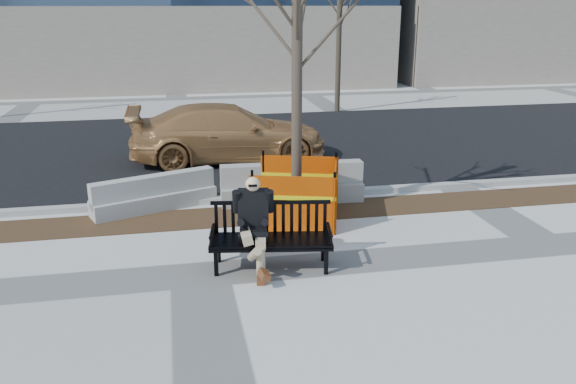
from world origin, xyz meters
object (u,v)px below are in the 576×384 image
bench (271,268)px  sedan (229,160)px  seated_man (254,267)px  jersey_barrier_right (292,202)px  jersey_barrier_left (155,209)px  tree_fence (296,219)px

bench → sedan: 7.12m
bench → seated_man: size_ratio=1.34×
sedan → jersey_barrier_right: sedan is taller
jersey_barrier_left → seated_man: bearing=-84.1°
sedan → jersey_barrier_right: size_ratio=1.72×
seated_man → bench: bearing=-10.8°
jersey_barrier_left → jersey_barrier_right: (2.93, -0.08, 0.00)m
bench → jersey_barrier_right: (1.02, 3.25, 0.00)m
seated_man → jersey_barrier_left: 3.62m
seated_man → jersey_barrier_right: 3.40m
sedan → jersey_barrier_right: 4.00m
bench → seated_man: (-0.27, 0.10, 0.00)m
seated_man → jersey_barrier_right: size_ratio=0.49×
seated_man → jersey_barrier_right: bearing=77.1°
sedan → jersey_barrier_left: bearing=152.8°
seated_man → jersey_barrier_left: (-1.64, 3.23, 0.00)m
bench → sedan: sedan is taller
bench → jersey_barrier_left: (-1.91, 3.33, 0.00)m
tree_fence → sedan: (-0.85, 4.95, 0.00)m
tree_fence → jersey_barrier_right: tree_fence is taller
sedan → tree_fence: bearing=-170.3°
jersey_barrier_left → tree_fence: bearing=-43.6°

